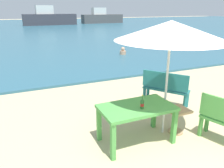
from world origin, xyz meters
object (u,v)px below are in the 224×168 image
(patio_umbrella, at_px, (171,31))
(boat_sailboat, at_px, (49,18))
(boat_cargo_ship, at_px, (102,18))
(side_table_wood, at_px, (177,117))
(picnic_table_green, at_px, (137,111))
(bench_teal_center, at_px, (165,87))
(beer_bottle_amber, at_px, (142,104))
(swimmer_person, at_px, (123,52))

(patio_umbrella, xyz_separation_m, boat_sailboat, (2.75, 33.03, -1.00))
(patio_umbrella, height_order, boat_cargo_ship, boat_cargo_ship)
(side_table_wood, height_order, boat_cargo_ship, boat_cargo_ship)
(patio_umbrella, xyz_separation_m, boat_cargo_ship, (11.84, 34.09, -1.12))
(picnic_table_green, relative_size, patio_umbrella, 0.61)
(side_table_wood, height_order, bench_teal_center, bench_teal_center)
(side_table_wood, bearing_deg, beer_bottle_amber, -175.22)
(bench_teal_center, bearing_deg, boat_cargo_ship, 71.58)
(beer_bottle_amber, distance_m, boat_cargo_ship, 36.47)
(patio_umbrella, bearing_deg, boat_sailboat, 85.24)
(bench_teal_center, bearing_deg, boat_sailboat, 86.61)
(boat_sailboat, bearing_deg, patio_umbrella, -94.76)
(patio_umbrella, relative_size, side_table_wood, 4.26)
(bench_teal_center, height_order, swimmer_person, bench_teal_center)
(swimmer_person, bearing_deg, picnic_table_green, -114.65)
(side_table_wood, xyz_separation_m, swimmer_person, (2.55, 7.67, -0.11))
(beer_bottle_amber, height_order, boat_cargo_ship, boat_cargo_ship)
(picnic_table_green, distance_m, side_table_wood, 0.99)
(bench_teal_center, xyz_separation_m, boat_sailboat, (1.89, 31.91, 0.57))
(bench_teal_center, relative_size, boat_cargo_ship, 0.17)
(picnic_table_green, height_order, swimmer_person, picnic_table_green)
(bench_teal_center, bearing_deg, side_table_wood, -116.22)
(patio_umbrella, distance_m, boat_sailboat, 33.16)
(patio_umbrella, distance_m, boat_cargo_ship, 36.10)
(patio_umbrella, bearing_deg, boat_cargo_ship, 70.85)
(picnic_table_green, distance_m, patio_umbrella, 1.62)
(swimmer_person, distance_m, boat_cargo_ship, 28.02)
(picnic_table_green, distance_m, swimmer_person, 8.40)
(picnic_table_green, relative_size, bench_teal_center, 1.19)
(side_table_wood, xyz_separation_m, boat_cargo_ship, (11.58, 34.19, 0.65))
(beer_bottle_amber, xyz_separation_m, boat_sailboat, (3.40, 33.21, 0.26))
(bench_teal_center, xyz_separation_m, swimmer_person, (1.95, 6.44, -0.30))
(beer_bottle_amber, bearing_deg, boat_sailboat, 84.15)
(patio_umbrella, height_order, bench_teal_center, patio_umbrella)
(boat_cargo_ship, bearing_deg, side_table_wood, -108.72)
(picnic_table_green, height_order, side_table_wood, picnic_table_green)
(picnic_table_green, bearing_deg, bench_teal_center, 37.38)
(swimmer_person, xyz_separation_m, boat_sailboat, (-0.06, 25.46, 0.88))
(patio_umbrella, xyz_separation_m, side_table_wood, (0.26, -0.10, -1.76))
(picnic_table_green, height_order, boat_sailboat, boat_sailboat)
(picnic_table_green, xyz_separation_m, side_table_wood, (0.95, -0.04, -0.30))
(beer_bottle_amber, xyz_separation_m, bench_teal_center, (1.51, 1.30, -0.31))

